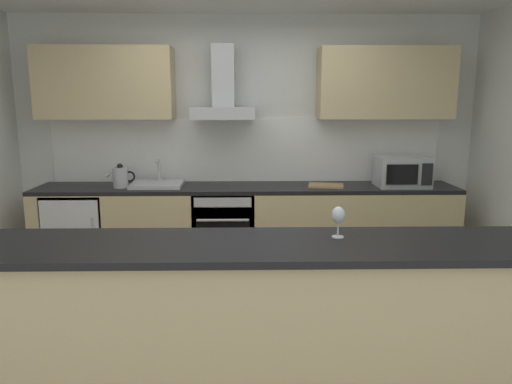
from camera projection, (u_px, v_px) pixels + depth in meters
ground at (247, 342)px, 3.52m from camera, size 5.75×4.58×0.02m
wall_back at (246, 143)px, 5.10m from camera, size 5.75×0.12×2.60m
backsplash_tile at (246, 150)px, 5.04m from camera, size 4.04×0.02×0.66m
counter_back at (247, 230)px, 4.88m from camera, size 4.18×0.60×0.90m
counter_island at (290, 325)px, 2.69m from camera, size 3.49×0.64×0.98m
upper_cabinets at (246, 83)px, 4.76m from camera, size 4.12×0.32×0.70m
oven at (224, 229)px, 4.85m from camera, size 0.60×0.62×0.80m
refrigerator at (81, 234)px, 4.82m from camera, size 0.58×0.60×0.85m
microwave at (402, 172)px, 4.75m from camera, size 0.50×0.38×0.30m
sink at (157, 184)px, 4.76m from camera, size 0.50×0.40×0.26m
kettle at (121, 177)px, 4.69m from camera, size 0.29×0.15×0.24m
range_hood at (223, 96)px, 4.73m from camera, size 0.62×0.45×0.72m
wine_glass at (338, 216)px, 2.68m from camera, size 0.08×0.08×0.18m
chopping_board at (326, 186)px, 4.76m from camera, size 0.38×0.28×0.02m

